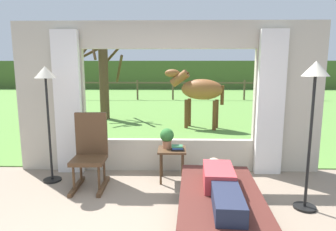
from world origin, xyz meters
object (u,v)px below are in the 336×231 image
recliner_sofa (220,207)px  rocking_chair (90,151)px  floor_lamp_left (46,89)px  horse (199,90)px  reclining_person (221,184)px  book_stack (177,148)px  floor_lamp_right (314,91)px  potted_plant (167,137)px  pasture_tree (104,79)px  side_table (172,155)px

recliner_sofa → rocking_chair: bearing=152.0°
floor_lamp_left → horse: (2.67, 4.13, -0.31)m
recliner_sofa → horse: 5.48m
reclining_person → floor_lamp_left: bearing=155.5°
book_stack → floor_lamp_right: floor_lamp_right is taller
floor_lamp_left → floor_lamp_right: size_ratio=0.97×
floor_lamp_left → floor_lamp_right: floor_lamp_right is taller
reclining_person → potted_plant: bearing=117.3°
floor_lamp_left → pasture_tree: (-0.52, 5.72, -0.06)m
side_table → horse: horse is taller
pasture_tree → floor_lamp_right: bearing=-57.7°
recliner_sofa → floor_lamp_left: floor_lamp_left is taller
rocking_chair → potted_plant: rocking_chair is taller
side_table → floor_lamp_left: (-1.91, -0.07, 1.04)m
recliner_sofa → side_table: bearing=116.2°
floor_lamp_right → pasture_tree: (-4.15, 6.55, -0.10)m
floor_lamp_right → pasture_tree: pasture_tree is taller
side_table → floor_lamp_left: 2.18m
side_table → floor_lamp_right: floor_lamp_right is taller
side_table → potted_plant: 0.29m
rocking_chair → pasture_tree: (-1.20, 5.89, 0.86)m
book_stack → floor_lamp_left: floor_lamp_left is taller
floor_lamp_left → pasture_tree: size_ratio=0.61×
recliner_sofa → floor_lamp_right: size_ratio=0.94×
book_stack → floor_lamp_left: 2.19m
potted_plant → book_stack: 0.25m
rocking_chair → side_table: 1.26m
recliner_sofa → horse: bearing=91.4°
recliner_sofa → reclining_person: bearing=-86.5°
reclining_person → book_stack: 1.40m
rocking_chair → floor_lamp_right: bearing=-14.7°
side_table → book_stack: 0.17m
side_table → pasture_tree: pasture_tree is taller
reclining_person → potted_plant: (-0.64, 1.45, 0.18)m
recliner_sofa → pasture_tree: 7.69m
recliner_sofa → pasture_tree: pasture_tree is taller
floor_lamp_right → rocking_chair: bearing=167.4°
horse → pasture_tree: pasture_tree is taller
potted_plant → pasture_tree: pasture_tree is taller
side_table → book_stack: book_stack is taller
potted_plant → floor_lamp_left: (-1.83, -0.13, 0.76)m
rocking_chair → horse: horse is taller
floor_lamp_right → floor_lamp_left: bearing=167.1°
pasture_tree → reclining_person: bearing=-67.0°
side_table → floor_lamp_left: size_ratio=0.29×
potted_plant → floor_lamp_left: floor_lamp_left is taller
rocking_chair → horse: size_ratio=0.62×
recliner_sofa → side_table: size_ratio=3.37×
floor_lamp_right → horse: (-0.97, 4.96, -0.35)m
book_stack → pasture_tree: (-2.51, 5.71, 0.85)m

